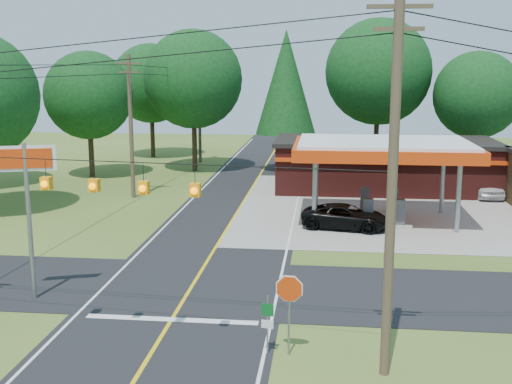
# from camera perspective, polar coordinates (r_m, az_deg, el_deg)

# --- Properties ---
(ground) EXTENTS (120.00, 120.00, 0.00)m
(ground) POSITION_cam_1_polar(r_m,az_deg,el_deg) (27.77, -5.75, -8.42)
(ground) COLOR #3F5E21
(ground) RESTS_ON ground
(main_highway) EXTENTS (8.00, 120.00, 0.02)m
(main_highway) POSITION_cam_1_polar(r_m,az_deg,el_deg) (27.76, -5.75, -8.40)
(main_highway) COLOR black
(main_highway) RESTS_ON ground
(cross_road) EXTENTS (70.00, 7.00, 0.02)m
(cross_road) POSITION_cam_1_polar(r_m,az_deg,el_deg) (27.76, -5.75, -8.39)
(cross_road) COLOR black
(cross_road) RESTS_ON ground
(lane_center_yellow) EXTENTS (0.15, 110.00, 0.00)m
(lane_center_yellow) POSITION_cam_1_polar(r_m,az_deg,el_deg) (27.76, -5.75, -8.37)
(lane_center_yellow) COLOR yellow
(lane_center_yellow) RESTS_ON main_highway
(gas_canopy) EXTENTS (10.60, 7.40, 4.88)m
(gas_canopy) POSITION_cam_1_polar(r_m,az_deg,el_deg) (39.03, 11.27, 3.61)
(gas_canopy) COLOR gray
(gas_canopy) RESTS_ON ground
(convenience_store) EXTENTS (16.40, 7.55, 3.80)m
(convenience_store) POSITION_cam_1_polar(r_m,az_deg,el_deg) (49.30, 11.35, 2.41)
(convenience_store) COLOR #511A17
(convenience_store) RESTS_ON ground
(utility_pole_near_right) EXTENTS (1.80, 0.30, 11.50)m
(utility_pole_near_right) POSITION_cam_1_polar(r_m,az_deg,el_deg) (18.95, 12.01, 0.76)
(utility_pole_near_right) COLOR #473828
(utility_pole_near_right) RESTS_ON ground
(utility_pole_far_left) EXTENTS (1.80, 0.30, 10.00)m
(utility_pole_far_left) POSITION_cam_1_polar(r_m,az_deg,el_deg) (45.80, -11.07, 5.91)
(utility_pole_far_left) COLOR #473828
(utility_pole_far_left) RESTS_ON ground
(utility_pole_north) EXTENTS (0.30, 0.30, 9.50)m
(utility_pole_north) POSITION_cam_1_polar(r_m,az_deg,el_deg) (61.91, -5.04, 7.01)
(utility_pole_north) COLOR #473828
(utility_pole_north) RESTS_ON ground
(overhead_beacons) EXTENTS (17.04, 2.04, 1.03)m
(overhead_beacons) POSITION_cam_1_polar(r_m,az_deg,el_deg) (20.86, -12.18, 2.41)
(overhead_beacons) COLOR black
(overhead_beacons) RESTS_ON ground
(treeline_backdrop) EXTENTS (70.27, 51.59, 13.30)m
(treeline_backdrop) POSITION_cam_1_polar(r_m,az_deg,el_deg) (49.82, 0.79, 9.17)
(treeline_backdrop) COLOR #332316
(treeline_backdrop) RESTS_ON ground
(suv_car) EXTENTS (5.83, 5.83, 1.40)m
(suv_car) POSITION_cam_1_polar(r_m,az_deg,el_deg) (37.30, 7.98, -2.21)
(suv_car) COLOR black
(suv_car) RESTS_ON ground
(sedan_car) EXTENTS (4.69, 4.69, 1.55)m
(sedan_car) POSITION_cam_1_polar(r_m,az_deg,el_deg) (48.69, 19.73, 0.50)
(sedan_car) COLOR white
(sedan_car) RESTS_ON ground
(big_stop_sign) EXTENTS (2.26, 0.83, 6.35)m
(big_stop_sign) POSITION_cam_1_polar(r_m,az_deg,el_deg) (26.66, -19.71, 0.53)
(big_stop_sign) COLOR gray
(big_stop_sign) RESTS_ON ground
(octagonal_stop_sign) EXTENTS (0.94, 0.15, 2.75)m
(octagonal_stop_sign) POSITION_cam_1_polar(r_m,az_deg,el_deg) (20.87, 2.97, -9.12)
(octagonal_stop_sign) COLOR gray
(octagonal_stop_sign) RESTS_ON ground
(route_sign_post) EXTENTS (0.41, 0.12, 2.00)m
(route_sign_post) POSITION_cam_1_polar(r_m,az_deg,el_deg) (21.24, 1.02, -11.30)
(route_sign_post) COLOR gray
(route_sign_post) RESTS_ON ground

